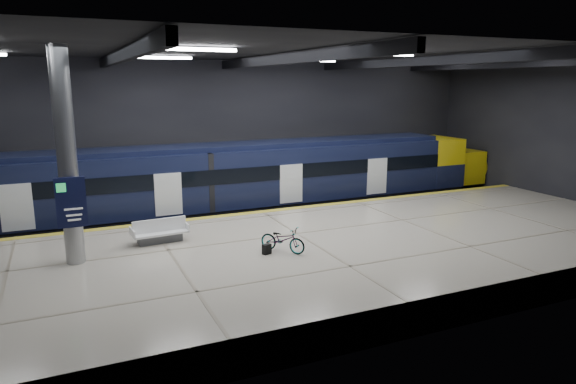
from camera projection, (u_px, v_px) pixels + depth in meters
ground at (287, 253)px, 21.11m from camera, size 30.00×30.00×0.00m
room_shell at (287, 112)px, 19.92m from camera, size 30.10×16.10×8.05m
platform at (315, 259)px, 18.77m from camera, size 30.00×11.00×1.10m
safety_strip at (262, 212)px, 23.34m from camera, size 30.00×0.40×0.01m
rails at (243, 219)px, 26.01m from camera, size 30.00×1.52×0.16m
train at (258, 179)px, 25.93m from camera, size 29.40×2.84×3.79m
bench at (160, 234)px, 18.82m from camera, size 2.07×0.97×0.89m
bicycle at (283, 239)px, 17.74m from camera, size 1.51×1.71×0.89m
pannier_bag at (267, 249)px, 17.55m from camera, size 0.35×0.28×0.35m
info_column at (67, 161)px, 16.07m from camera, size 0.90×0.78×6.90m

